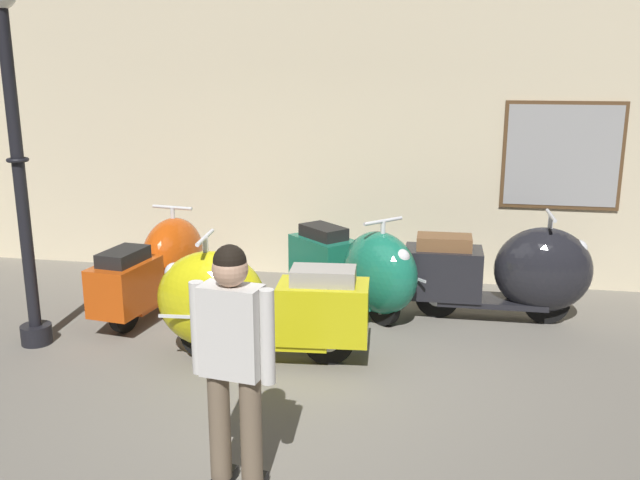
# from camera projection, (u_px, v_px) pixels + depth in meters

# --- Properties ---
(ground_plane) EXTENTS (60.00, 60.00, 0.00)m
(ground_plane) POSITION_uv_depth(u_px,v_px,m) (276.00, 392.00, 5.50)
(ground_plane) COLOR slate
(showroom_back_wall) EXTENTS (18.00, 0.63, 3.30)m
(showroom_back_wall) POSITION_uv_depth(u_px,v_px,m) (327.00, 140.00, 8.21)
(showroom_back_wall) COLOR beige
(showroom_back_wall) RESTS_ON ground
(scooter_0) EXTENTS (0.72, 1.78, 1.05)m
(scooter_0) POSITION_uv_depth(u_px,v_px,m) (160.00, 265.00, 7.26)
(scooter_0) COLOR black
(scooter_0) RESTS_ON ground
(scooter_1) EXTENTS (1.87, 0.68, 1.12)m
(scooter_1) POSITION_uv_depth(u_px,v_px,m) (245.00, 305.00, 5.98)
(scooter_1) COLOR black
(scooter_1) RESTS_ON ground
(scooter_2) EXTENTS (1.62, 1.56, 1.07)m
(scooter_2) POSITION_uv_depth(u_px,v_px,m) (361.00, 269.00, 7.07)
(scooter_2) COLOR black
(scooter_2) RESTS_ON ground
(scooter_3) EXTENTS (1.84, 0.60, 1.12)m
(scooter_3) POSITION_uv_depth(u_px,v_px,m) (512.00, 272.00, 6.90)
(scooter_3) COLOR black
(scooter_3) RESTS_ON ground
(lamppost) EXTENTS (0.28, 0.28, 3.22)m
(lamppost) POSITION_uv_depth(u_px,v_px,m) (18.00, 164.00, 6.04)
(lamppost) COLOR black
(lamppost) RESTS_ON ground
(visitor_0) EXTENTS (0.52, 0.29, 1.55)m
(visitor_0) POSITION_uv_depth(u_px,v_px,m) (233.00, 354.00, 4.01)
(visitor_0) COLOR black
(visitor_0) RESTS_ON ground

